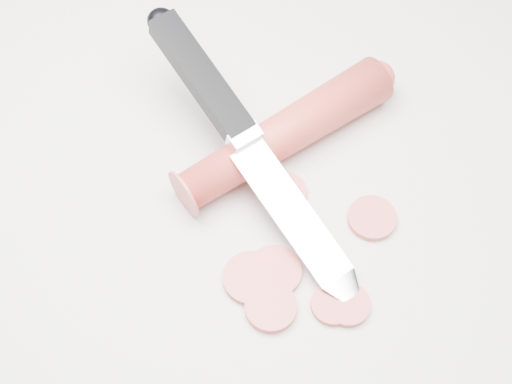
{
  "coord_description": "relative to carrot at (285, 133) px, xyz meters",
  "views": [
    {
      "loc": [
        -0.03,
        -0.27,
        0.45
      ],
      "look_at": [
        -0.03,
        -0.02,
        0.02
      ],
      "focal_mm": 50.0,
      "sensor_mm": 36.0,
      "label": 1
    }
  ],
  "objects": [
    {
      "name": "carrot",
      "position": [
        0.0,
        0.0,
        0.0
      ],
      "size": [
        0.16,
        0.13,
        0.03
      ],
      "primitive_type": "cylinder",
      "rotation": [
        1.57,
        0.0,
        -0.92
      ],
      "color": "red",
      "rests_on": "ground"
    },
    {
      "name": "carrot_slice_1",
      "position": [
        -0.02,
        -0.11,
        -0.02
      ],
      "size": [
        0.04,
        0.04,
        0.01
      ],
      "primitive_type": "cylinder",
      "color": "#CD4745",
      "rests_on": "ground"
    },
    {
      "name": "carrot_slice_5",
      "position": [
        -0.01,
        -0.1,
        -0.02
      ],
      "size": [
        0.04,
        0.04,
        0.01
      ],
      "primitive_type": "cylinder",
      "color": "#CD4745",
      "rests_on": "ground"
    },
    {
      "name": "kitchen_knife",
      "position": [
        -0.02,
        -0.03,
        0.02
      ],
      "size": [
        0.18,
        0.22,
        0.07
      ],
      "primitive_type": null,
      "color": "silver",
      "rests_on": "ground"
    },
    {
      "name": "carrot_slice_0",
      "position": [
        -0.01,
        -0.13,
        -0.02
      ],
      "size": [
        0.03,
        0.03,
        0.01
      ],
      "primitive_type": "cylinder",
      "color": "#CD4745",
      "rests_on": "ground"
    },
    {
      "name": "carrot_slice_3",
      "position": [
        0.04,
        -0.13,
        -0.02
      ],
      "size": [
        0.03,
        0.03,
        0.01
      ],
      "primitive_type": "cylinder",
      "color": "#CD4745",
      "rests_on": "ground"
    },
    {
      "name": "carrot_slice_4",
      "position": [
        0.06,
        -0.06,
        -0.02
      ],
      "size": [
        0.03,
        0.03,
        0.01
      ],
      "primitive_type": "cylinder",
      "color": "#CD4745",
      "rests_on": "ground"
    },
    {
      "name": "carrot_slice_6",
      "position": [
        0.03,
        -0.13,
        -0.02
      ],
      "size": [
        0.03,
        0.03,
        0.01
      ],
      "primitive_type": "cylinder",
      "color": "#CD4745",
      "rests_on": "ground"
    },
    {
      "name": "ground",
      "position": [
        0.01,
        -0.03,
        -0.02
      ],
      "size": [
        2.4,
        2.4,
        0.0
      ],
      "primitive_type": "plane",
      "color": "beige",
      "rests_on": "ground"
    },
    {
      "name": "carrot_slice_2",
      "position": [
        0.0,
        -0.04,
        -0.02
      ],
      "size": [
        0.03,
        0.03,
        0.01
      ],
      "primitive_type": "cylinder",
      "color": "#CD4745",
      "rests_on": "ground"
    }
  ]
}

